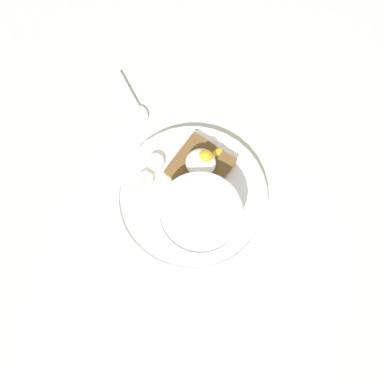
# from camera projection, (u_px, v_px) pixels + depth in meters

# --- Properties ---
(ground_plane) EXTENTS (1.20, 1.20, 0.02)m
(ground_plane) POSITION_uv_depth(u_px,v_px,m) (192.00, 198.00, 0.67)
(ground_plane) COLOR beige
(ground_plane) RESTS_ON ground
(plate) EXTENTS (0.27, 0.27, 0.02)m
(plate) POSITION_uv_depth(u_px,v_px,m) (192.00, 196.00, 0.66)
(plate) COLOR white
(plate) RESTS_ON ground_plane
(oatmeal_bowl) EXTENTS (0.14, 0.14, 0.06)m
(oatmeal_bowl) POSITION_uv_depth(u_px,v_px,m) (200.00, 216.00, 0.62)
(oatmeal_bowl) COLOR white
(oatmeal_bowl) RESTS_ON plate
(toast_slice) EXTENTS (0.12, 0.12, 0.02)m
(toast_slice) POSITION_uv_depth(u_px,v_px,m) (200.00, 167.00, 0.66)
(toast_slice) COLOR brown
(toast_slice) RESTS_ON plate
(poached_egg) EXTENTS (0.06, 0.07, 0.03)m
(poached_egg) POSITION_uv_depth(u_px,v_px,m) (201.00, 161.00, 0.64)
(poached_egg) COLOR white
(poached_egg) RESTS_ON toast_slice
(banana_slice_front) EXTENTS (0.04, 0.03, 0.01)m
(banana_slice_front) POSITION_uv_depth(u_px,v_px,m) (155.00, 162.00, 0.67)
(banana_slice_front) COLOR #EFE6C0
(banana_slice_front) RESTS_ON plate
(banana_slice_left) EXTENTS (0.04, 0.04, 0.02)m
(banana_slice_left) POSITION_uv_depth(u_px,v_px,m) (145.00, 178.00, 0.66)
(banana_slice_left) COLOR beige
(banana_slice_left) RESTS_ON plate
(spoon) EXTENTS (0.10, 0.10, 0.01)m
(spoon) POSITION_uv_depth(u_px,v_px,m) (135.00, 102.00, 0.71)
(spoon) COLOR silver
(spoon) RESTS_ON ground_plane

